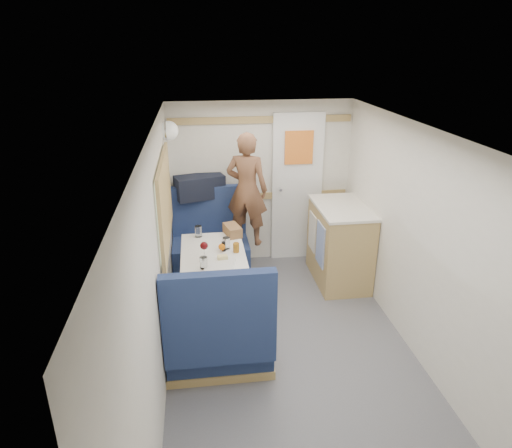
{
  "coord_description": "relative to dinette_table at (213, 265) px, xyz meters",
  "views": [
    {
      "loc": [
        -0.76,
        -3.05,
        2.64
      ],
      "look_at": [
        -0.24,
        0.9,
        1.02
      ],
      "focal_mm": 32.0,
      "sensor_mm": 36.0,
      "label": 1
    }
  ],
  "objects": [
    {
      "name": "floor",
      "position": [
        0.65,
        -1.0,
        -0.57
      ],
      "size": [
        4.5,
        4.5,
        0.0
      ],
      "primitive_type": "plane",
      "color": "#515156",
      "rests_on": "ground"
    },
    {
      "name": "ceiling",
      "position": [
        0.65,
        -1.0,
        1.43
      ],
      "size": [
        4.5,
        4.5,
        0.0
      ],
      "primitive_type": "plane",
      "rotation": [
        3.14,
        0.0,
        0.0
      ],
      "color": "silver",
      "rests_on": "wall_back"
    },
    {
      "name": "wall_back",
      "position": [
        0.65,
        1.25,
        0.43
      ],
      "size": [
        2.2,
        0.02,
        2.0
      ],
      "primitive_type": "cube",
      "color": "silver",
      "rests_on": "floor"
    },
    {
      "name": "wall_left",
      "position": [
        -0.45,
        -1.0,
        0.43
      ],
      "size": [
        0.02,
        4.5,
        2.0
      ],
      "primitive_type": "cube",
      "color": "silver",
      "rests_on": "floor"
    },
    {
      "name": "wall_right",
      "position": [
        1.75,
        -1.0,
        0.43
      ],
      "size": [
        0.02,
        4.5,
        2.0
      ],
      "primitive_type": "cube",
      "color": "silver",
      "rests_on": "floor"
    },
    {
      "name": "oak_trim_low",
      "position": [
        0.65,
        1.23,
        0.28
      ],
      "size": [
        2.15,
        0.02,
        0.08
      ],
      "primitive_type": "cube",
      "color": "tan",
      "rests_on": "wall_back"
    },
    {
      "name": "oak_trim_high",
      "position": [
        0.65,
        1.23,
        1.21
      ],
      "size": [
        2.15,
        0.02,
        0.08
      ],
      "primitive_type": "cube",
      "color": "tan",
      "rests_on": "wall_back"
    },
    {
      "name": "side_window",
      "position": [
        -0.43,
        0.0,
        0.68
      ],
      "size": [
        0.04,
        1.3,
        0.72
      ],
      "primitive_type": "cube",
      "color": "#96A088",
      "rests_on": "wall_left"
    },
    {
      "name": "rear_door",
      "position": [
        1.1,
        1.22,
        0.41
      ],
      "size": [
        0.62,
        0.12,
        1.86
      ],
      "color": "white",
      "rests_on": "wall_back"
    },
    {
      "name": "dinette_table",
      "position": [
        0.0,
        0.0,
        0.0
      ],
      "size": [
        0.62,
        0.92,
        0.72
      ],
      "color": "white",
      "rests_on": "floor"
    },
    {
      "name": "bench_far",
      "position": [
        -0.0,
        0.86,
        -0.27
      ],
      "size": [
        0.9,
        0.59,
        1.05
      ],
      "color": "#181C4D",
      "rests_on": "floor"
    },
    {
      "name": "bench_near",
      "position": [
        -0.0,
        -0.86,
        -0.27
      ],
      "size": [
        0.9,
        0.59,
        1.05
      ],
      "color": "#181C4D",
      "rests_on": "floor"
    },
    {
      "name": "ledge",
      "position": [
        -0.0,
        1.12,
        0.31
      ],
      "size": [
        0.9,
        0.14,
        0.04
      ],
      "primitive_type": "cube",
      "color": "tan",
      "rests_on": "bench_far"
    },
    {
      "name": "dome_light",
      "position": [
        -0.39,
        0.85,
        1.18
      ],
      "size": [
        0.2,
        0.2,
        0.2
      ],
      "primitive_type": "sphere",
      "color": "white",
      "rests_on": "wall_left"
    },
    {
      "name": "galley_counter",
      "position": [
        1.47,
        0.55,
        -0.1
      ],
      "size": [
        0.57,
        0.92,
        0.92
      ],
      "color": "tan",
      "rests_on": "floor"
    },
    {
      "name": "person",
      "position": [
        0.42,
        0.76,
        0.53
      ],
      "size": [
        0.55,
        0.46,
        1.29
      ],
      "primitive_type": "imported",
      "rotation": [
        0.0,
        0.0,
        2.77
      ],
      "color": "brown",
      "rests_on": "bench_far"
    },
    {
      "name": "duffel_bag",
      "position": [
        -0.09,
        1.12,
        0.47
      ],
      "size": [
        0.61,
        0.42,
        0.27
      ],
      "primitive_type": "cube",
      "rotation": [
        0.0,
        0.0,
        0.29
      ],
      "color": "black",
      "rests_on": "ledge"
    },
    {
      "name": "tray",
      "position": [
        0.05,
        -0.35,
        0.16
      ],
      "size": [
        0.32,
        0.38,
        0.02
      ],
      "primitive_type": "cube",
      "rotation": [
        0.0,
        0.0,
        -0.21
      ],
      "color": "silver",
      "rests_on": "dinette_table"
    },
    {
      "name": "orange_fruit",
      "position": [
        0.09,
        -0.02,
        0.21
      ],
      "size": [
        0.07,
        0.07,
        0.07
      ],
      "primitive_type": "sphere",
      "color": "#F45E0A",
      "rests_on": "tray"
    },
    {
      "name": "cheese_block",
      "position": [
        0.08,
        -0.22,
        0.19
      ],
      "size": [
        0.1,
        0.07,
        0.03
      ],
      "primitive_type": "cube",
      "rotation": [
        0.0,
        0.0,
        0.11
      ],
      "color": "#F1DA8B",
      "rests_on": "tray"
    },
    {
      "name": "wine_glass",
      "position": [
        -0.08,
        -0.14,
        0.28
      ],
      "size": [
        0.08,
        0.08,
        0.17
      ],
      "color": "white",
      "rests_on": "dinette_table"
    },
    {
      "name": "tumbler_left",
      "position": [
        -0.1,
        -0.35,
        0.21
      ],
      "size": [
        0.07,
        0.07,
        0.11
      ],
      "primitive_type": "cylinder",
      "color": "white",
      "rests_on": "dinette_table"
    },
    {
      "name": "tumbler_mid",
      "position": [
        -0.13,
        0.38,
        0.21
      ],
      "size": [
        0.07,
        0.07,
        0.12
      ],
      "primitive_type": "cylinder",
      "color": "white",
      "rests_on": "dinette_table"
    },
    {
      "name": "tumbler_right",
      "position": [
        0.14,
        0.04,
        0.21
      ],
      "size": [
        0.07,
        0.07,
        0.12
      ],
      "primitive_type": "cylinder",
      "color": "white",
      "rests_on": "dinette_table"
    },
    {
      "name": "beer_glass",
      "position": [
        0.22,
        -0.05,
        0.2
      ],
      "size": [
        0.06,
        0.06,
        0.09
      ],
      "primitive_type": "cylinder",
      "color": "#965E15",
      "rests_on": "dinette_table"
    },
    {
      "name": "pepper_grinder",
      "position": [
        0.11,
        -0.01,
        0.2
      ],
      "size": [
        0.04,
        0.04,
        0.1
      ],
      "primitive_type": "cylinder",
      "color": "black",
      "rests_on": "dinette_table"
    },
    {
      "name": "bread_loaf",
      "position": [
        0.22,
        0.38,
        0.21
      ],
      "size": [
        0.2,
        0.28,
        0.11
      ],
      "primitive_type": "cube",
      "rotation": [
        0.0,
        0.0,
        0.26
      ],
      "color": "brown",
      "rests_on": "dinette_table"
    }
  ]
}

